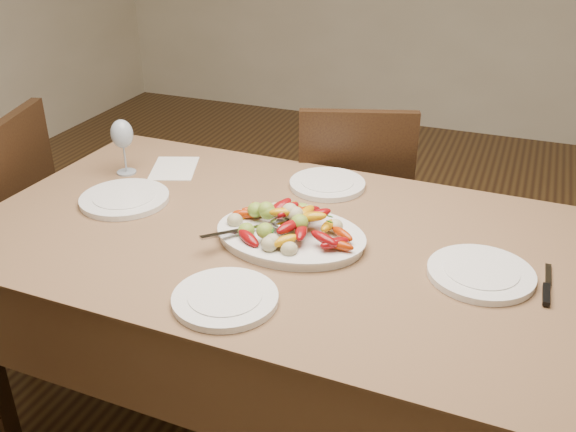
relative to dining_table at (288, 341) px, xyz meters
The scene contains 13 objects.
floor 0.47m from the dining_table, 121.42° to the left, with size 6.00×6.00×0.00m, color #3F2913.
dining_table is the anchor object (origin of this frame).
chair_far 0.78m from the dining_table, 91.91° to the left, with size 0.42×0.42×0.95m, color black, non-canonical shape.
serving_platter 0.39m from the dining_table, 56.92° to the right, with size 0.42×0.31×0.02m, color white.
roasted_vegetables 0.45m from the dining_table, 56.92° to the right, with size 0.34×0.23×0.09m, color maroon, non-canonical shape.
serving_spoon 0.44m from the dining_table, 125.75° to the right, with size 0.28×0.06×0.03m, color #9EA0A8, non-canonical shape.
plate_left 0.68m from the dining_table, behind, with size 0.28×0.28×0.02m, color white.
plate_right 0.66m from the dining_table, ahead, with size 0.27×0.27×0.02m, color white.
plate_far 0.53m from the dining_table, 89.85° to the left, with size 0.25×0.25×0.02m, color white.
plate_near 0.53m from the dining_table, 93.16° to the right, with size 0.26×0.26×0.02m, color white.
wine_glass 0.86m from the dining_table, 163.04° to the left, with size 0.08×0.08×0.20m, color #8C99A5, non-canonical shape.
menu_card 0.73m from the dining_table, 151.25° to the left, with size 0.15×0.21×0.00m, color silver.
table_knife 0.80m from the dining_table, ahead, with size 0.02×0.20×0.01m, color #9EA0A8, non-canonical shape.
Camera 1 is at (0.73, -1.74, 1.65)m, focal length 40.00 mm.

